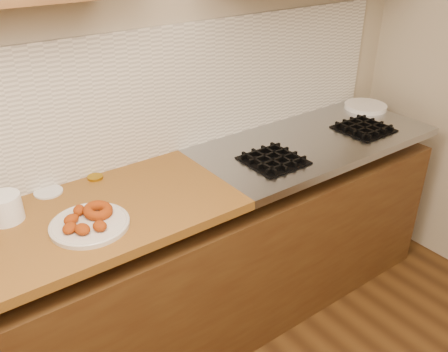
% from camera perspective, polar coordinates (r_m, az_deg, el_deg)
% --- Properties ---
extents(wall_back, '(4.00, 0.02, 2.70)m').
position_cam_1_polar(wall_back, '(2.02, -18.95, 11.16)').
color(wall_back, tan).
rests_on(wall_back, ground).
extents(base_cabinet, '(3.60, 0.60, 0.77)m').
position_cam_1_polar(base_cabinet, '(2.24, -12.31, -14.88)').
color(base_cabinet, '#4F3416').
rests_on(base_cabinet, floor).
extents(stovetop, '(1.30, 0.62, 0.04)m').
position_cam_1_polar(stovetop, '(2.53, 10.68, 4.12)').
color(stovetop, '#9EA0A5').
rests_on(stovetop, base_cabinet).
extents(backsplash, '(3.60, 0.02, 0.60)m').
position_cam_1_polar(backsplash, '(2.06, -18.19, 7.12)').
color(backsplash, silver).
rests_on(backsplash, wall_back).
extents(burner_grates, '(0.91, 0.26, 0.03)m').
position_cam_1_polar(burner_grates, '(2.45, 11.68, 4.01)').
color(burner_grates, black).
rests_on(burner_grates, stovetop).
extents(donut_plate, '(0.29, 0.29, 0.02)m').
position_cam_1_polar(donut_plate, '(1.83, -15.85, -5.64)').
color(donut_plate, beige).
rests_on(donut_plate, butcher_block).
extents(ring_donut, '(0.16, 0.16, 0.05)m').
position_cam_1_polar(ring_donut, '(1.85, -14.94, -4.03)').
color(ring_donut, '#972D02').
rests_on(ring_donut, donut_plate).
extents(fried_dough_chunks, '(0.16, 0.21, 0.04)m').
position_cam_1_polar(fried_dough_chunks, '(1.80, -16.90, -5.42)').
color(fried_dough_chunks, '#972D02').
rests_on(fried_dough_chunks, donut_plate).
extents(plastic_tub, '(0.16, 0.16, 0.11)m').
position_cam_1_polar(plastic_tub, '(1.95, -24.88, -3.51)').
color(plastic_tub, white).
rests_on(plastic_tub, butcher_block).
extents(tub_lid, '(0.15, 0.15, 0.01)m').
position_cam_1_polar(tub_lid, '(2.10, -20.38, -1.81)').
color(tub_lid, silver).
rests_on(tub_lid, butcher_block).
extents(brass_jar_lid, '(0.08, 0.08, 0.01)m').
position_cam_1_polar(brass_jar_lid, '(2.15, -15.24, -0.15)').
color(brass_jar_lid, '#AF8816').
rests_on(brass_jar_lid, butcher_block).
extents(plate_stack, '(0.25, 0.25, 0.02)m').
position_cam_1_polar(plate_stack, '(3.00, 16.65, 8.03)').
color(plate_stack, white).
rests_on(plate_stack, stovetop).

